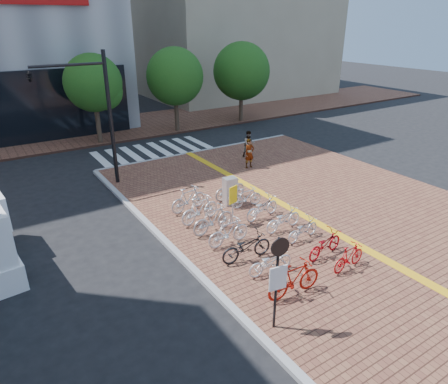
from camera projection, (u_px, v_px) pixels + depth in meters
ground at (289, 244)px, 15.49m from camera, size 120.00×120.00×0.00m
tactile_strip at (443, 291)px, 12.57m from camera, size 0.40×34.00×0.01m
kerb_west at (302, 378)px, 9.61m from camera, size 0.25×34.00×0.15m
kerb_north at (202, 151)px, 26.21m from camera, size 14.00×0.25×0.15m
far_sidewalk at (112, 129)px, 31.66m from camera, size 70.00×8.00×0.15m
building_beige at (226, 11)px, 45.57m from camera, size 20.00×18.00×18.00m
crosswalk at (154, 151)px, 26.53m from camera, size 7.50×4.00×0.01m
street_trees at (188, 77)px, 29.84m from camera, size 16.20×4.60×6.35m
bike_0 at (294, 279)px, 12.18m from camera, size 1.97×0.67×1.17m
bike_1 at (270, 262)px, 13.31m from camera, size 1.71×0.73×0.88m
bike_2 at (246, 247)px, 14.06m from camera, size 2.00×0.84×1.03m
bike_3 at (229, 232)px, 14.99m from camera, size 1.79×0.52×1.08m
bike_4 at (213, 219)px, 15.86m from camera, size 1.97×0.70×1.16m
bike_5 at (200, 209)px, 16.70m from camera, size 1.99×0.85×1.16m
bike_6 at (188, 199)px, 17.70m from camera, size 1.91×0.81×1.11m
bike_7 at (349, 257)px, 13.54m from camera, size 1.58×0.57×0.93m
bike_8 at (325, 244)px, 14.31m from camera, size 1.85×0.88×0.94m
bike_9 at (303, 229)px, 15.39m from camera, size 1.71×0.77×0.87m
bike_10 at (283, 219)px, 16.09m from camera, size 1.85×0.75×0.96m
bike_11 at (262, 207)px, 17.06m from camera, size 1.93×0.91×0.97m
bike_12 at (247, 197)px, 18.09m from camera, size 1.60×0.59×0.94m
bike_13 at (230, 189)px, 18.86m from camera, size 1.77×0.62×1.05m
pedestrian_a at (249, 153)px, 22.81m from camera, size 0.63×0.42×1.70m
pedestrian_b at (249, 144)px, 24.69m from camera, size 0.85×0.69×1.63m
utility_box at (230, 191)px, 18.29m from camera, size 0.62×0.47×1.30m
yellow_sign at (233, 198)px, 16.26m from camera, size 0.45×0.17×1.70m
notice_sign at (278, 273)px, 10.38m from camera, size 0.53×0.16×2.87m
traffic_light_pole at (75, 97)px, 18.51m from camera, size 3.55×1.37×6.62m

